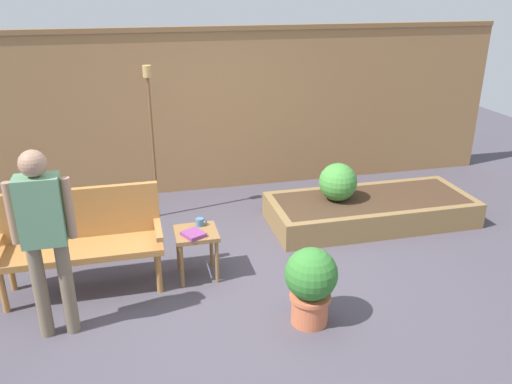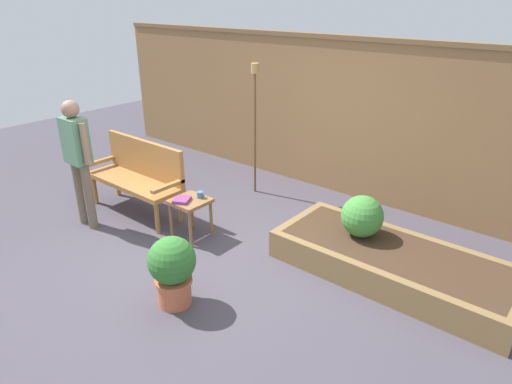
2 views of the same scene
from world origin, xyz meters
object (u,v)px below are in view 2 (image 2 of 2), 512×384
at_px(cup_on_table, 200,195).
at_px(tiki_torch, 255,108).
at_px(shrub_near_bench, 362,216).
at_px(potted_boxwood, 172,268).
at_px(garden_bench, 139,172).
at_px(person_by_bench, 78,154).
at_px(side_table, 190,206).
at_px(book_on_table, 182,200).

distance_m(cup_on_table, tiki_torch, 1.60).
xyz_separation_m(shrub_near_bench, tiki_torch, (-2.04, 0.71, 0.71)).
relative_size(potted_boxwood, tiki_torch, 0.38).
relative_size(garden_bench, potted_boxwood, 2.11).
distance_m(potted_boxwood, person_by_bench, 2.12).
bearing_deg(side_table, potted_boxwood, -50.05).
relative_size(garden_bench, shrub_near_bench, 3.26).
relative_size(cup_on_table, tiki_torch, 0.06).
xyz_separation_m(side_table, cup_on_table, (0.06, 0.12, 0.12)).
distance_m(cup_on_table, shrub_near_bench, 1.84).
xyz_separation_m(side_table, shrub_near_bench, (1.76, 0.80, 0.12)).
height_order(side_table, tiki_torch, tiki_torch).
height_order(garden_bench, potted_boxwood, garden_bench).
height_order(side_table, potted_boxwood, potted_boxwood).
distance_m(garden_bench, book_on_table, 1.02).
relative_size(garden_bench, book_on_table, 7.48).
xyz_separation_m(garden_bench, side_table, (1.04, -0.08, -0.15)).
relative_size(potted_boxwood, shrub_near_bench, 1.54).
distance_m(garden_bench, cup_on_table, 1.10).
xyz_separation_m(book_on_table, person_by_bench, (-1.18, -0.53, 0.44)).
height_order(book_on_table, person_by_bench, person_by_bench).
relative_size(cup_on_table, book_on_table, 0.57).
relative_size(cup_on_table, shrub_near_bench, 0.25).
xyz_separation_m(cup_on_table, shrub_near_bench, (1.70, 0.69, 0.00)).
bearing_deg(side_table, cup_on_table, 64.07).
xyz_separation_m(garden_bench, book_on_table, (1.00, -0.17, -0.05)).
xyz_separation_m(potted_boxwood, shrub_near_bench, (0.95, 1.77, 0.14)).
bearing_deg(cup_on_table, garden_bench, -178.03).
relative_size(shrub_near_bench, tiki_torch, 0.24).
distance_m(cup_on_table, potted_boxwood, 1.32).
distance_m(potted_boxwood, tiki_torch, 2.83).
distance_m(garden_bench, potted_boxwood, 2.13).
bearing_deg(potted_boxwood, book_on_table, 133.87).
xyz_separation_m(garden_bench, cup_on_table, (1.10, 0.04, -0.03)).
relative_size(garden_bench, cup_on_table, 13.05).
height_order(garden_bench, book_on_table, garden_bench).
bearing_deg(tiki_torch, potted_boxwood, -66.21).
bearing_deg(shrub_near_bench, side_table, -155.50).
xyz_separation_m(cup_on_table, book_on_table, (-0.09, -0.20, -0.02)).
xyz_separation_m(book_on_table, tiki_torch, (-0.25, 1.60, 0.74)).
bearing_deg(person_by_bench, shrub_near_bench, 25.47).
distance_m(book_on_table, shrub_near_bench, 2.00).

